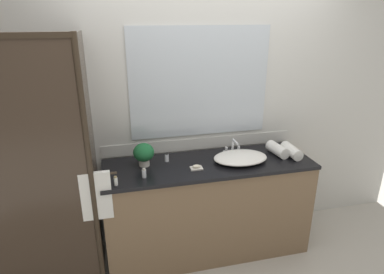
# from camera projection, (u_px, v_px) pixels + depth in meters

# --- Properties ---
(ground_plane) EXTENTS (8.00, 8.00, 0.00)m
(ground_plane) POSITION_uv_depth(u_px,v_px,m) (207.00, 248.00, 3.12)
(ground_plane) COLOR #B7B2A8
(wall_back_with_mirror) EXTENTS (4.40, 0.06, 2.60)m
(wall_back_with_mirror) POSITION_uv_depth(u_px,v_px,m) (199.00, 107.00, 2.97)
(wall_back_with_mirror) COLOR silver
(wall_back_with_mirror) RESTS_ON ground_plane
(vanity_cabinet) EXTENTS (1.80, 0.58, 0.90)m
(vanity_cabinet) POSITION_uv_depth(u_px,v_px,m) (208.00, 207.00, 2.97)
(vanity_cabinet) COLOR brown
(vanity_cabinet) RESTS_ON ground_plane
(shower_enclosure) EXTENTS (1.20, 0.59, 2.00)m
(shower_enclosure) POSITION_uv_depth(u_px,v_px,m) (44.00, 177.00, 2.31)
(shower_enclosure) COLOR #2D2319
(shower_enclosure) RESTS_ON ground_plane
(sink_basin) EXTENTS (0.47, 0.33, 0.07)m
(sink_basin) POSITION_uv_depth(u_px,v_px,m) (240.00, 157.00, 2.82)
(sink_basin) COLOR white
(sink_basin) RESTS_ON vanity_cabinet
(faucet) EXTENTS (0.17, 0.14, 0.14)m
(faucet) POSITION_uv_depth(u_px,v_px,m) (233.00, 148.00, 2.99)
(faucet) COLOR silver
(faucet) RESTS_ON vanity_cabinet
(potted_plant) EXTENTS (0.17, 0.17, 0.20)m
(potted_plant) POSITION_uv_depth(u_px,v_px,m) (144.00, 153.00, 2.71)
(potted_plant) COLOR beige
(potted_plant) RESTS_ON vanity_cabinet
(soap_dish) EXTENTS (0.10, 0.07, 0.04)m
(soap_dish) POSITION_uv_depth(u_px,v_px,m) (196.00, 167.00, 2.69)
(soap_dish) COLOR silver
(soap_dish) RESTS_ON vanity_cabinet
(amenity_bottle_body_wash) EXTENTS (0.03, 0.03, 0.08)m
(amenity_bottle_body_wash) POSITION_uv_depth(u_px,v_px,m) (144.00, 173.00, 2.54)
(amenity_bottle_body_wash) COLOR silver
(amenity_bottle_body_wash) RESTS_ON vanity_cabinet
(amenity_bottle_lotion) EXTENTS (0.03, 0.03, 0.08)m
(amenity_bottle_lotion) POSITION_uv_depth(u_px,v_px,m) (167.00, 157.00, 2.82)
(amenity_bottle_lotion) COLOR silver
(amenity_bottle_lotion) RESTS_ON vanity_cabinet
(amenity_bottle_conditioner) EXTENTS (0.03, 0.03, 0.07)m
(amenity_bottle_conditioner) POSITION_uv_depth(u_px,v_px,m) (116.00, 181.00, 2.42)
(amenity_bottle_conditioner) COLOR white
(amenity_bottle_conditioner) RESTS_ON vanity_cabinet
(rolled_towel_near_edge) EXTENTS (0.10, 0.25, 0.10)m
(rolled_towel_near_edge) POSITION_uv_depth(u_px,v_px,m) (291.00, 151.00, 2.92)
(rolled_towel_near_edge) COLOR white
(rolled_towel_near_edge) RESTS_ON vanity_cabinet
(rolled_towel_middle) EXTENTS (0.13, 0.24, 0.10)m
(rolled_towel_middle) POSITION_uv_depth(u_px,v_px,m) (277.00, 150.00, 2.94)
(rolled_towel_middle) COLOR white
(rolled_towel_middle) RESTS_ON vanity_cabinet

